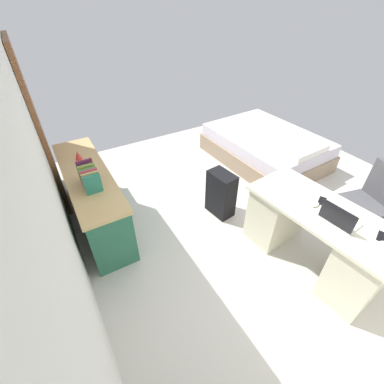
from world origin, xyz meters
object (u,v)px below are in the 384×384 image
object	(u,v)px
credenza	(93,198)
computer_mouse	(315,204)
figurine_small	(78,155)
desk	(314,236)
cell_phone_by_mouse	(322,201)
laptop	(339,219)
office_chair	(365,208)
bed	(266,147)
cell_phone_near_laptop	(382,237)
suitcase_black	(221,194)

from	to	relation	value
credenza	computer_mouse	world-z (taller)	computer_mouse
credenza	figurine_small	size ratio (longest dim) A/B	16.36
desk	cell_phone_by_mouse	bearing A→B (deg)	-41.14
figurine_small	laptop	bearing A→B (deg)	-142.49
laptop	computer_mouse	size ratio (longest dim) A/B	3.29
office_chair	computer_mouse	size ratio (longest dim) A/B	9.40
bed	figurine_small	xyz separation A→B (m)	(0.27, 2.91, 0.56)
office_chair	cell_phone_by_mouse	xyz separation A→B (m)	(0.12, 0.74, 0.32)
laptop	computer_mouse	distance (m)	0.27
cell_phone_near_laptop	bed	bearing A→B (deg)	-42.66
desk	cell_phone_by_mouse	xyz separation A→B (m)	(0.10, -0.09, 0.36)
cell_phone_near_laptop	computer_mouse	bearing A→B (deg)	-4.95
office_chair	laptop	bearing A→B (deg)	99.65
credenza	laptop	size ratio (longest dim) A/B	5.47
computer_mouse	cell_phone_near_laptop	size ratio (longest dim) A/B	0.74
desk	figurine_small	distance (m)	2.84
computer_mouse	cell_phone_near_laptop	world-z (taller)	computer_mouse
office_chair	bed	world-z (taller)	office_chair
bed	computer_mouse	bearing A→B (deg)	147.87
laptop	credenza	bearing A→B (deg)	41.96
credenza	cell_phone_near_laptop	size ratio (longest dim) A/B	13.24
office_chair	suitcase_black	size ratio (longest dim) A/B	1.52
bed	cell_phone_by_mouse	bearing A→B (deg)	150.53
suitcase_black	cell_phone_by_mouse	size ratio (longest dim) A/B	4.54
cell_phone_near_laptop	suitcase_black	bearing A→B (deg)	-3.20
credenza	cell_phone_by_mouse	xyz separation A→B (m)	(-1.70, -1.91, 0.37)
bed	cell_phone_by_mouse	world-z (taller)	cell_phone_by_mouse
computer_mouse	cell_phone_by_mouse	xyz separation A→B (m)	(0.01, -0.12, -0.01)
office_chair	figurine_small	bearing A→B (deg)	50.71
office_chair	credenza	xyz separation A→B (m)	(1.82, 2.64, -0.05)
desk	cell_phone_near_laptop	bearing A→B (deg)	-164.51
office_chair	bed	size ratio (longest dim) A/B	0.48
bed	office_chair	bearing A→B (deg)	172.06
bed	computer_mouse	xyz separation A→B (m)	(-1.78, 1.12, 0.51)
laptop	office_chair	bearing A→B (deg)	-80.35
credenza	figurine_small	bearing A→B (deg)	0.26
desk	laptop	world-z (taller)	laptop
credenza	laptop	bearing A→B (deg)	-138.04
suitcase_black	cell_phone_near_laptop	bearing A→B (deg)	-170.48
bed	cell_phone_near_laptop	size ratio (longest dim) A/B	14.39
office_chair	cell_phone_by_mouse	distance (m)	0.81
bed	cell_phone_by_mouse	distance (m)	2.09
desk	credenza	distance (m)	2.56
cell_phone_by_mouse	desk	bearing A→B (deg)	110.84
computer_mouse	figurine_small	xyz separation A→B (m)	(2.05, 1.79, 0.05)
cell_phone_near_laptop	cell_phone_by_mouse	size ratio (longest dim) A/B	1.00
desk	suitcase_black	size ratio (longest dim) A/B	2.42
desk	computer_mouse	size ratio (longest dim) A/B	14.94
suitcase_black	figurine_small	world-z (taller)	figurine_small
laptop	cell_phone_near_laptop	xyz separation A→B (m)	(-0.30, -0.17, -0.04)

